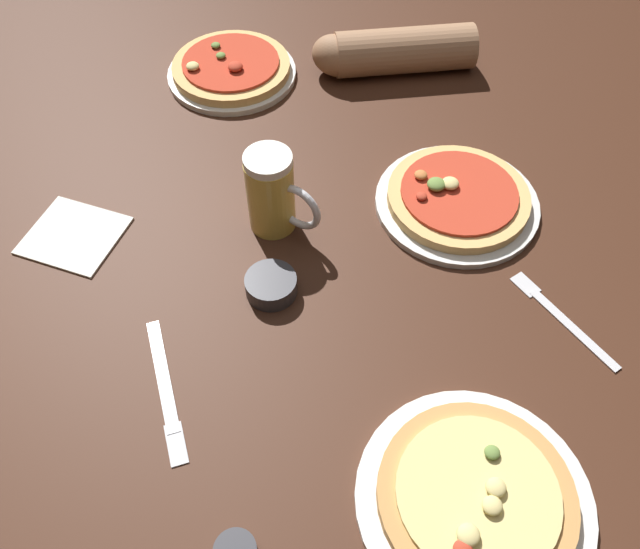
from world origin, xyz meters
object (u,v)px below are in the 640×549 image
object	(u,v)px
pizza_plate_near	(475,498)
fork_left	(561,317)
pizza_plate_far	(231,69)
beer_mug_dark	(273,193)
diner_arm	(389,52)
napkin_folded	(74,235)
ramekin_butter	(271,285)
pizza_plate_side	(457,199)
knife_right	(165,389)

from	to	relation	value
pizza_plate_near	fork_left	bearing A→B (deg)	83.48
pizza_plate_near	pizza_plate_far	bearing A→B (deg)	138.62
pizza_plate_far	beer_mug_dark	distance (m)	0.42
beer_mug_dark	diner_arm	size ratio (longest dim) A/B	0.48
pizza_plate_near	napkin_folded	world-z (taller)	pizza_plate_near
pizza_plate_near	ramekin_butter	distance (m)	0.42
pizza_plate_far	fork_left	size ratio (longest dim) A/B	1.41
ramekin_butter	fork_left	distance (m)	0.44
pizza_plate_side	ramekin_butter	bearing A→B (deg)	-124.03
pizza_plate_side	beer_mug_dark	size ratio (longest dim) A/B	1.88
knife_right	diner_arm	xyz separation A→B (m)	(0.00, 0.81, 0.04)
pizza_plate_near	napkin_folded	xyz separation A→B (m)	(-0.73, 0.14, -0.01)
pizza_plate_near	diner_arm	xyz separation A→B (m)	(-0.43, 0.78, 0.03)
beer_mug_dark	ramekin_butter	xyz separation A→B (m)	(0.06, -0.13, -0.06)
ramekin_butter	knife_right	xyz separation A→B (m)	(-0.05, -0.21, -0.01)
pizza_plate_near	pizza_plate_side	size ratio (longest dim) A/B	1.06
napkin_folded	diner_arm	distance (m)	0.71
pizza_plate_near	fork_left	size ratio (longest dim) A/B	1.59
fork_left	knife_right	distance (m)	0.59
beer_mug_dark	pizza_plate_far	bearing A→B (deg)	130.11
pizza_plate_near	knife_right	world-z (taller)	pizza_plate_near
napkin_folded	pizza_plate_side	bearing A→B (deg)	31.68
pizza_plate_near	pizza_plate_side	distance (m)	0.51
beer_mug_dark	ramekin_butter	bearing A→B (deg)	-64.50
ramekin_butter	knife_right	bearing A→B (deg)	-103.93
pizza_plate_far	fork_left	world-z (taller)	pizza_plate_far
beer_mug_dark	diner_arm	world-z (taller)	beer_mug_dark
pizza_plate_near	ramekin_butter	world-z (taller)	pizza_plate_near
pizza_plate_far	fork_left	xyz separation A→B (m)	(0.75, -0.30, -0.01)
fork_left	knife_right	world-z (taller)	same
pizza_plate_far	pizza_plate_side	xyz separation A→B (m)	(0.53, -0.15, -0.00)
pizza_plate_near	ramekin_butter	xyz separation A→B (m)	(-0.38, 0.18, -0.00)
knife_right	diner_arm	world-z (taller)	diner_arm
beer_mug_dark	napkin_folded	xyz separation A→B (m)	(-0.29, -0.17, -0.07)
pizza_plate_far	fork_left	bearing A→B (deg)	-22.18
pizza_plate_far	ramekin_butter	distance (m)	0.56
pizza_plate_far	napkin_folded	xyz separation A→B (m)	(-0.02, -0.49, -0.01)
pizza_plate_far	pizza_plate_side	distance (m)	0.55
diner_arm	napkin_folded	bearing A→B (deg)	-114.90
napkin_folded	fork_left	size ratio (longest dim) A/B	0.79
pizza_plate_side	beer_mug_dark	distance (m)	0.32
pizza_plate_near	fork_left	world-z (taller)	pizza_plate_near
beer_mug_dark	napkin_folded	distance (m)	0.34
knife_right	diner_arm	distance (m)	0.81
pizza_plate_side	knife_right	size ratio (longest dim) A/B	1.54
pizza_plate_side	knife_right	bearing A→B (deg)	-116.40
pizza_plate_near	fork_left	xyz separation A→B (m)	(0.04, 0.32, -0.01)
beer_mug_dark	knife_right	xyz separation A→B (m)	(0.01, -0.34, -0.07)
pizza_plate_side	fork_left	size ratio (longest dim) A/B	1.50
pizza_plate_near	fork_left	distance (m)	0.32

